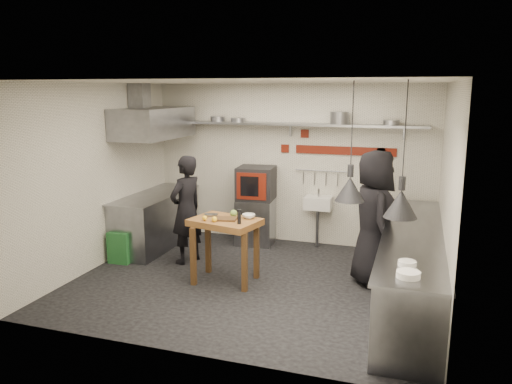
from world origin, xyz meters
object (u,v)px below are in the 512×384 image
(green_bin, at_px, (122,246))
(chef_right, at_px, (374,218))
(prep_table, at_px, (225,250))
(chef_left, at_px, (186,210))
(oven_stand, at_px, (256,221))
(combi_oven, at_px, (256,183))

(green_bin, distance_m, chef_right, 3.94)
(prep_table, relative_size, chef_right, 0.49)
(chef_left, relative_size, chef_right, 0.90)
(prep_table, relative_size, chef_left, 0.54)
(oven_stand, relative_size, green_bin, 1.60)
(combi_oven, height_order, chef_left, chef_left)
(combi_oven, relative_size, green_bin, 1.25)
(green_bin, bearing_deg, oven_stand, 42.37)
(oven_stand, height_order, combi_oven, combi_oven)
(oven_stand, relative_size, chef_left, 0.47)
(oven_stand, height_order, prep_table, prep_table)
(prep_table, height_order, chef_left, chef_left)
(oven_stand, relative_size, chef_right, 0.42)
(prep_table, bearing_deg, oven_stand, 107.98)
(oven_stand, height_order, green_bin, oven_stand)
(chef_right, bearing_deg, green_bin, 76.12)
(oven_stand, distance_m, combi_oven, 0.69)
(prep_table, bearing_deg, green_bin, -175.39)
(green_bin, relative_size, chef_left, 0.29)
(prep_table, height_order, chef_right, chef_right)
(chef_right, bearing_deg, combi_oven, 40.89)
(green_bin, xyz_separation_m, prep_table, (1.88, -0.28, 0.21))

